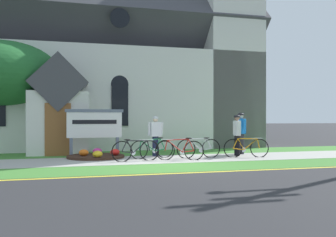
{
  "coord_description": "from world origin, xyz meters",
  "views": [
    {
      "loc": [
        -3.11,
        -11.54,
        1.53
      ],
      "look_at": [
        0.87,
        3.28,
        1.49
      ],
      "focal_mm": 40.4,
      "sensor_mm": 36.0,
      "label": 1
    }
  ],
  "objects_px": {
    "bicycle_orange": "(180,150)",
    "cyclist_in_blue_jersey": "(155,133)",
    "bicycle_red": "(246,148)",
    "bicycle_yellow": "(152,149)",
    "cyclist_in_white_jersey": "(237,132)",
    "roadside_conifer": "(238,59)",
    "cyclist_in_orange_jersey": "(241,130)",
    "bicycle_blue": "(199,148)",
    "bicycle_green": "(136,150)",
    "yard_deciduous_tree": "(2,74)",
    "church_sign": "(95,125)"
  },
  "relations": [
    {
      "from": "church_sign",
      "to": "bicycle_red",
      "type": "relative_size",
      "value": 1.3
    },
    {
      "from": "bicycle_orange",
      "to": "cyclist_in_blue_jersey",
      "type": "height_order",
      "value": "cyclist_in_blue_jersey"
    },
    {
      "from": "bicycle_red",
      "to": "yard_deciduous_tree",
      "type": "distance_m",
      "value": 10.84
    },
    {
      "from": "bicycle_red",
      "to": "bicycle_orange",
      "type": "xyz_separation_m",
      "value": [
        -2.71,
        -0.18,
        -0.01
      ]
    },
    {
      "from": "bicycle_green",
      "to": "cyclist_in_white_jersey",
      "type": "relative_size",
      "value": 1.07
    },
    {
      "from": "bicycle_blue",
      "to": "bicycle_orange",
      "type": "distance_m",
      "value": 0.99
    },
    {
      "from": "bicycle_red",
      "to": "bicycle_yellow",
      "type": "xyz_separation_m",
      "value": [
        -3.54,
        0.59,
        -0.01
      ]
    },
    {
      "from": "roadside_conifer",
      "to": "cyclist_in_blue_jersey",
      "type": "bearing_deg",
      "value": -133.67
    },
    {
      "from": "bicycle_blue",
      "to": "bicycle_orange",
      "type": "bearing_deg",
      "value": -154.26
    },
    {
      "from": "cyclist_in_orange_jersey",
      "to": "bicycle_orange",
      "type": "bearing_deg",
      "value": -155.05
    },
    {
      "from": "bicycle_red",
      "to": "bicycle_green",
      "type": "bearing_deg",
      "value": -178.27
    },
    {
      "from": "bicycle_green",
      "to": "cyclist_in_blue_jersey",
      "type": "relative_size",
      "value": 1.11
    },
    {
      "from": "bicycle_orange",
      "to": "cyclist_in_blue_jersey",
      "type": "bearing_deg",
      "value": 109.1
    },
    {
      "from": "roadside_conifer",
      "to": "yard_deciduous_tree",
      "type": "distance_m",
      "value": 14.09
    },
    {
      "from": "church_sign",
      "to": "cyclist_in_blue_jersey",
      "type": "distance_m",
      "value": 2.41
    },
    {
      "from": "cyclist_in_white_jersey",
      "to": "cyclist_in_orange_jersey",
      "type": "xyz_separation_m",
      "value": [
        0.49,
        0.67,
        0.07
      ]
    },
    {
      "from": "cyclist_in_white_jersey",
      "to": "roadside_conifer",
      "type": "relative_size",
      "value": 0.2
    },
    {
      "from": "bicycle_green",
      "to": "cyclist_in_blue_jersey",
      "type": "height_order",
      "value": "cyclist_in_blue_jersey"
    },
    {
      "from": "cyclist_in_white_jersey",
      "to": "yard_deciduous_tree",
      "type": "distance_m",
      "value": 10.37
    },
    {
      "from": "cyclist_in_orange_jersey",
      "to": "roadside_conifer",
      "type": "relative_size",
      "value": 0.21
    },
    {
      "from": "bicycle_green",
      "to": "bicycle_blue",
      "type": "bearing_deg",
      "value": 8.72
    },
    {
      "from": "bicycle_blue",
      "to": "roadside_conifer",
      "type": "xyz_separation_m",
      "value": [
        5.75,
        8.62,
        4.89
      ]
    },
    {
      "from": "bicycle_blue",
      "to": "bicycle_green",
      "type": "xyz_separation_m",
      "value": [
        -2.48,
        -0.38,
        0.0
      ]
    },
    {
      "from": "bicycle_yellow",
      "to": "church_sign",
      "type": "bearing_deg",
      "value": 147.43
    },
    {
      "from": "bicycle_red",
      "to": "roadside_conifer",
      "type": "height_order",
      "value": "roadside_conifer"
    },
    {
      "from": "bicycle_orange",
      "to": "cyclist_in_orange_jersey",
      "type": "bearing_deg",
      "value": 24.95
    },
    {
      "from": "bicycle_yellow",
      "to": "yard_deciduous_tree",
      "type": "relative_size",
      "value": 0.34
    },
    {
      "from": "bicycle_red",
      "to": "yard_deciduous_tree",
      "type": "bearing_deg",
      "value": 154.08
    },
    {
      "from": "bicycle_orange",
      "to": "roadside_conifer",
      "type": "bearing_deg",
      "value": 53.75
    },
    {
      "from": "bicycle_orange",
      "to": "cyclist_in_white_jersey",
      "type": "xyz_separation_m",
      "value": [
        2.62,
        0.78,
        0.58
      ]
    },
    {
      "from": "bicycle_blue",
      "to": "cyclist_in_blue_jersey",
      "type": "height_order",
      "value": "cyclist_in_blue_jersey"
    },
    {
      "from": "bicycle_green",
      "to": "cyclist_in_blue_jersey",
      "type": "distance_m",
      "value": 1.9
    },
    {
      "from": "cyclist_in_orange_jersey",
      "to": "bicycle_green",
      "type": "bearing_deg",
      "value": -163.42
    },
    {
      "from": "church_sign",
      "to": "roadside_conifer",
      "type": "xyz_separation_m",
      "value": [
        9.49,
        6.98,
        4.04
      ]
    },
    {
      "from": "church_sign",
      "to": "bicycle_red",
      "type": "distance_m",
      "value": 5.95
    },
    {
      "from": "bicycle_yellow",
      "to": "cyclist_in_orange_jersey",
      "type": "relative_size",
      "value": 1.0
    },
    {
      "from": "bicycle_blue",
      "to": "bicycle_orange",
      "type": "xyz_separation_m",
      "value": [
        -0.89,
        -0.43,
        -0.01
      ]
    },
    {
      "from": "bicycle_yellow",
      "to": "cyclist_in_white_jersey",
      "type": "xyz_separation_m",
      "value": [
        3.45,
        0.01,
        0.59
      ]
    },
    {
      "from": "bicycle_red",
      "to": "bicycle_yellow",
      "type": "relative_size",
      "value": 1.01
    },
    {
      "from": "bicycle_red",
      "to": "cyclist_in_orange_jersey",
      "type": "bearing_deg",
      "value": 72.61
    },
    {
      "from": "yard_deciduous_tree",
      "to": "bicycle_orange",
      "type": "bearing_deg",
      "value": -35.42
    },
    {
      "from": "cyclist_in_white_jersey",
      "to": "roadside_conifer",
      "type": "xyz_separation_m",
      "value": [
        4.02,
        8.27,
        4.32
      ]
    },
    {
      "from": "cyclist_in_blue_jersey",
      "to": "cyclist_in_orange_jersey",
      "type": "distance_m",
      "value": 3.65
    },
    {
      "from": "cyclist_in_white_jersey",
      "to": "cyclist_in_blue_jersey",
      "type": "xyz_separation_m",
      "value": [
        -3.15,
        0.76,
        -0.04
      ]
    },
    {
      "from": "cyclist_in_blue_jersey",
      "to": "bicycle_blue",
      "type": "bearing_deg",
      "value": -38.04
    },
    {
      "from": "bicycle_yellow",
      "to": "bicycle_red",
      "type": "bearing_deg",
      "value": -9.51
    },
    {
      "from": "church_sign",
      "to": "bicycle_green",
      "type": "xyz_separation_m",
      "value": [
        1.27,
        -2.02,
        -0.86
      ]
    },
    {
      "from": "bicycle_green",
      "to": "cyclist_in_orange_jersey",
      "type": "bearing_deg",
      "value": 16.58
    },
    {
      "from": "bicycle_green",
      "to": "yard_deciduous_tree",
      "type": "relative_size",
      "value": 0.35
    },
    {
      "from": "bicycle_blue",
      "to": "bicycle_yellow",
      "type": "distance_m",
      "value": 1.75
    }
  ]
}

